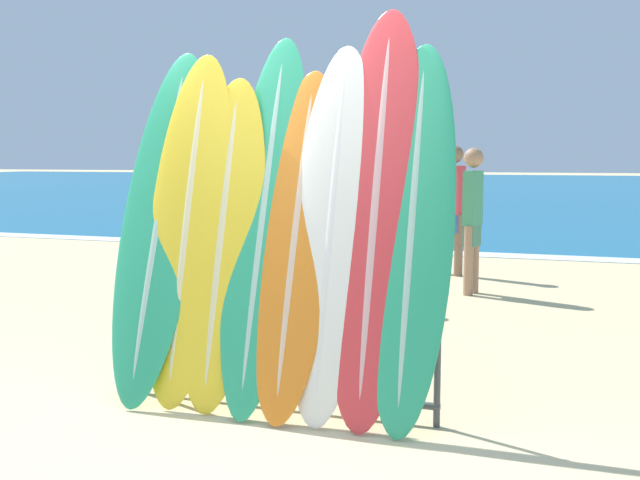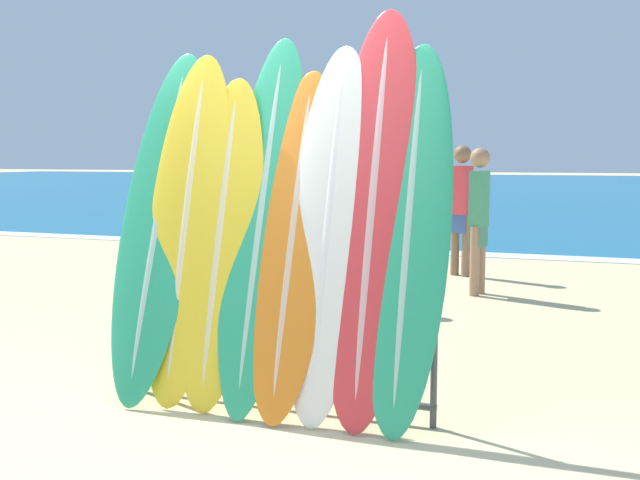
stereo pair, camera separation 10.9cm
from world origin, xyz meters
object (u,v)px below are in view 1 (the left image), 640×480
object	(u,v)px
person_mid_beach	(454,205)
surfboard_slot_2	(222,241)
person_near_water	(218,226)
surfboard_slot_4	(296,240)
surfboard_rack	(278,328)
surfboard_slot_7	(412,233)
surfboard_slot_6	(376,212)
person_far_left	(339,224)
surfboard_slot_3	(264,220)
surfboard_slot_5	(332,230)
surfboard_slot_0	(160,222)
person_far_right	(472,215)
surfboard_slot_1	(189,226)

from	to	relation	value
person_mid_beach	surfboard_slot_2	bearing A→B (deg)	-69.40
person_near_water	surfboard_slot_4	bearing A→B (deg)	72.95
surfboard_rack	surfboard_slot_2	world-z (taller)	surfboard_slot_2
surfboard_rack	surfboard_slot_7	xyz separation A→B (m)	(0.84, 0.02, 0.62)
surfboard_slot_6	person_mid_beach	xyz separation A→B (m)	(-0.45, 5.69, -0.30)
surfboard_slot_4	person_far_left	size ratio (longest dim) A/B	1.35
surfboard_slot_7	surfboard_slot_3	bearing A→B (deg)	178.50
surfboard_slot_6	person_far_left	world-z (taller)	surfboard_slot_6
surfboard_slot_5	person_mid_beach	bearing A→B (deg)	91.84
surfboard_slot_0	person_far_left	distance (m)	3.35
surfboard_slot_4	person_far_left	distance (m)	3.47
surfboard_slot_5	person_far_left	world-z (taller)	surfboard_slot_5
surfboard_slot_5	surfboard_slot_7	distance (m)	0.49
surfboard_rack	person_far_right	xyz separation A→B (m)	(0.59, 4.42, 0.40)
surfboard_slot_4	surfboard_slot_5	bearing A→B (deg)	3.92
surfboard_slot_3	person_far_left	world-z (taller)	surfboard_slot_3
surfboard_slot_0	surfboard_slot_1	xyz separation A→B (m)	(0.22, -0.03, -0.02)
surfboard_slot_7	person_far_left	xyz separation A→B (m)	(-1.51, 3.35, -0.27)
surfboard_slot_5	surfboard_slot_7	bearing A→B (deg)	0.44
surfboard_slot_2	person_mid_beach	xyz separation A→B (m)	(0.54, 5.75, -0.10)
surfboard_slot_0	surfboard_slot_6	xyz separation A→B (m)	(1.46, 0.01, 0.10)
person_far_left	surfboard_slot_0	bearing A→B (deg)	-61.59
surfboard_slot_2	surfboard_slot_7	distance (m)	1.22
surfboard_rack	surfboard_slot_2	bearing A→B (deg)	-179.73
surfboard_slot_3	surfboard_rack	bearing A→B (deg)	-23.68
surfboard_slot_4	person_mid_beach	bearing A→B (deg)	89.61
surfboard_rack	surfboard_slot_4	bearing A→B (deg)	1.61
person_mid_beach	person_near_water	bearing A→B (deg)	-87.33
surfboard_rack	surfboard_slot_4	world-z (taller)	surfboard_slot_4
surfboard_slot_2	surfboard_slot_5	xyz separation A→B (m)	(0.72, 0.02, 0.09)
person_far_left	surfboard_slot_7	bearing A→B (deg)	-34.40
surfboard_slot_6	surfboard_rack	bearing A→B (deg)	-175.04
person_far_left	person_far_right	bearing A→B (deg)	70.68
surfboard_slot_0	surfboard_slot_2	bearing A→B (deg)	-4.91
surfboard_slot_7	person_mid_beach	world-z (taller)	surfboard_slot_7
person_far_left	surfboard_slot_5	bearing A→B (deg)	-41.74
surfboard_slot_7	person_mid_beach	distance (m)	5.77
surfboard_slot_4	person_far_left	bearing A→B (deg)	103.37
person_far_left	surfboard_slot_6	bearing A→B (deg)	-37.52
surfboard_slot_1	surfboard_slot_4	distance (m)	0.75
surfboard_rack	surfboard_slot_5	bearing A→B (deg)	3.09
surfboard_slot_3	person_mid_beach	distance (m)	5.71
person_mid_beach	surfboard_slot_7	bearing A→B (deg)	-57.34
surfboard_slot_4	surfboard_slot_7	xyz separation A→B (m)	(0.71, 0.02, 0.07)
surfboard_slot_7	person_far_right	world-z (taller)	surfboard_slot_7
surfboard_rack	surfboard_slot_3	distance (m)	0.68
surfboard_slot_4	surfboard_rack	bearing A→B (deg)	-178.39
surfboard_slot_1	surfboard_slot_6	xyz separation A→B (m)	(1.23, 0.04, 0.12)
surfboard_rack	person_near_water	size ratio (longest dim) A/B	1.19
surfboard_rack	person_near_water	world-z (taller)	person_near_water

